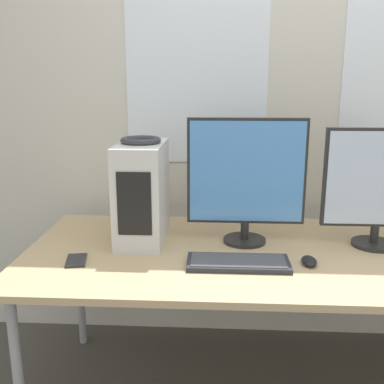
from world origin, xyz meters
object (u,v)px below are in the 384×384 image
at_px(monitor_main, 246,177).
at_px(cell_phone, 76,260).
at_px(mouse, 309,261).
at_px(pc_tower, 142,192).
at_px(headphones, 141,140).
at_px(monitor_right_near, 380,185).
at_px(keyboard, 238,263).

xyz_separation_m(monitor_main, cell_phone, (-0.69, -0.26, -0.29)).
relative_size(monitor_main, mouse, 5.53).
relative_size(pc_tower, cell_phone, 3.11).
bearing_deg(pc_tower, monitor_main, -2.22).
relative_size(headphones, cell_phone, 1.25).
distance_m(pc_tower, cell_phone, 0.42).
bearing_deg(mouse, pc_tower, 159.88).
xyz_separation_m(headphones, monitor_right_near, (1.03, -0.04, -0.18)).
bearing_deg(mouse, monitor_right_near, 34.59).
height_order(headphones, cell_phone, headphones).
bearing_deg(mouse, cell_phone, -178.52).
relative_size(headphones, monitor_main, 0.32).
xyz_separation_m(mouse, cell_phone, (-0.93, -0.02, -0.01)).
bearing_deg(keyboard, monitor_main, 81.43).
distance_m(pc_tower, keyboard, 0.55).
height_order(pc_tower, mouse, pc_tower).
height_order(pc_tower, keyboard, pc_tower).
bearing_deg(cell_phone, monitor_main, 9.19).
bearing_deg(monitor_main, keyboard, -98.57).
distance_m(headphones, keyboard, 0.67).
xyz_separation_m(pc_tower, mouse, (0.70, -0.26, -0.21)).
bearing_deg(monitor_right_near, pc_tower, 178.09).
bearing_deg(pc_tower, monitor_right_near, -1.91).
bearing_deg(mouse, keyboard, -174.85).
distance_m(headphones, monitor_right_near, 1.04).
bearing_deg(headphones, pc_tower, -90.00).
bearing_deg(keyboard, monitor_right_near, 22.34).
relative_size(mouse, cell_phone, 0.71).
bearing_deg(monitor_main, mouse, -44.80).
relative_size(monitor_right_near, cell_phone, 3.64).
relative_size(pc_tower, monitor_main, 0.80).
bearing_deg(keyboard, pc_tower, 146.14).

